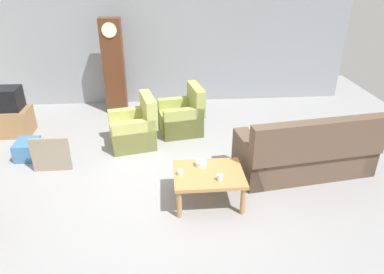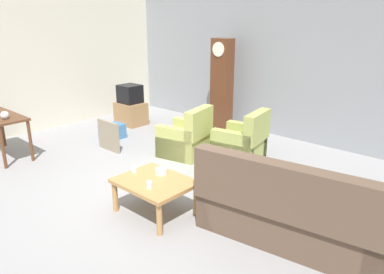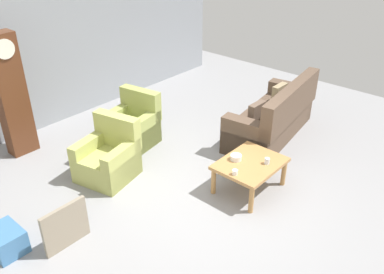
# 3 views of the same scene
# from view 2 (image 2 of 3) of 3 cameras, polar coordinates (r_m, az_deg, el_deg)

# --- Properties ---
(ground_plane) EXTENTS (10.40, 10.40, 0.00)m
(ground_plane) POSITION_cam_2_polar(r_m,az_deg,el_deg) (5.54, -5.46, -8.04)
(ground_plane) COLOR gray
(garage_door_wall) EXTENTS (8.40, 0.16, 3.20)m
(garage_door_wall) POSITION_cam_2_polar(r_m,az_deg,el_deg) (7.89, 14.16, 11.57)
(garage_door_wall) COLOR gray
(garage_door_wall) RESTS_ON ground_plane
(pegboard_wall_left) EXTENTS (0.12, 6.40, 2.88)m
(pegboard_wall_left) POSITION_cam_2_polar(r_m,az_deg,el_deg) (8.79, -22.94, 10.28)
(pegboard_wall_left) COLOR beige
(pegboard_wall_left) RESTS_ON ground_plane
(couch_floral) EXTENTS (2.20, 1.16, 1.04)m
(couch_floral) POSITION_cam_2_polar(r_m,az_deg,el_deg) (4.32, 15.24, -11.43)
(couch_floral) COLOR brown
(couch_floral) RESTS_ON ground_plane
(armchair_olive_near) EXTENTS (0.94, 0.91, 0.92)m
(armchair_olive_near) POSITION_cam_2_polar(r_m,az_deg,el_deg) (6.69, -0.92, -0.39)
(armchair_olive_near) COLOR tan
(armchair_olive_near) RESTS_ON ground_plane
(armchair_olive_far) EXTENTS (0.91, 0.88, 0.92)m
(armchair_olive_far) POSITION_cam_2_polar(r_m,az_deg,el_deg) (6.52, 7.80, -1.08)
(armchair_olive_far) COLOR #9DA755
(armchair_olive_far) RESTS_ON ground_plane
(coffee_table_wood) EXTENTS (0.96, 0.76, 0.46)m
(coffee_table_wood) POSITION_cam_2_polar(r_m,az_deg,el_deg) (4.75, -5.83, -7.48)
(coffee_table_wood) COLOR #B27F47
(coffee_table_wood) RESTS_ON ground_plane
(console_table_dark) EXTENTS (1.30, 0.56, 0.78)m
(console_table_dark) POSITION_cam_2_polar(r_m,az_deg,el_deg) (7.40, -27.85, 2.21)
(console_table_dark) COLOR #56331E
(console_table_dark) RESTS_ON ground_plane
(grandfather_clock) EXTENTS (0.44, 0.30, 2.02)m
(grandfather_clock) POSITION_cam_2_polar(r_m,az_deg,el_deg) (8.09, 4.68, 8.02)
(grandfather_clock) COLOR #562D19
(grandfather_clock) RESTS_ON ground_plane
(tv_stand_cabinet) EXTENTS (0.68, 0.52, 0.53)m
(tv_stand_cabinet) POSITION_cam_2_polar(r_m,az_deg,el_deg) (8.81, -9.52, 3.66)
(tv_stand_cabinet) COLOR #997047
(tv_stand_cabinet) RESTS_ON ground_plane
(tv_crt) EXTENTS (0.48, 0.44, 0.42)m
(tv_crt) POSITION_cam_2_polar(r_m,az_deg,el_deg) (8.71, -9.69, 6.67)
(tv_crt) COLOR black
(tv_crt) RESTS_ON tv_stand_cabinet
(framed_picture_leaning) EXTENTS (0.60, 0.05, 0.58)m
(framed_picture_leaning) POSITION_cam_2_polar(r_m,az_deg,el_deg) (7.13, -12.91, 0.18)
(framed_picture_leaning) COLOR gray
(framed_picture_leaning) RESTS_ON ground_plane
(storage_box_blue) EXTENTS (0.36, 0.46, 0.30)m
(storage_box_blue) POSITION_cam_2_polar(r_m,az_deg,el_deg) (7.85, -12.35, 0.84)
(storage_box_blue) COLOR teal
(storage_box_blue) RESTS_ON ground_plane
(glass_dome_cloche) EXTENTS (0.14, 0.14, 0.14)m
(glass_dome_cloche) POSITION_cam_2_polar(r_m,az_deg,el_deg) (7.01, -27.26, 3.07)
(glass_dome_cloche) COLOR silver
(glass_dome_cloche) RESTS_ON console_table_dark
(cup_white_porcelain) EXTENTS (0.08, 0.08, 0.07)m
(cup_white_porcelain) POSITION_cam_2_polar(r_m,az_deg,el_deg) (4.97, -9.06, -5.09)
(cup_white_porcelain) COLOR white
(cup_white_porcelain) RESTS_ON coffee_table_wood
(cup_blue_rimmed) EXTENTS (0.07, 0.07, 0.09)m
(cup_blue_rimmed) POSITION_cam_2_polar(r_m,az_deg,el_deg) (4.50, -6.68, -7.45)
(cup_blue_rimmed) COLOR silver
(cup_blue_rimmed) RESTS_ON coffee_table_wood
(bowl_white_stacked) EXTENTS (0.16, 0.16, 0.08)m
(bowl_white_stacked) POSITION_cam_2_polar(r_m,az_deg,el_deg) (4.88, -4.84, -5.36)
(bowl_white_stacked) COLOR white
(bowl_white_stacked) RESTS_ON coffee_table_wood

